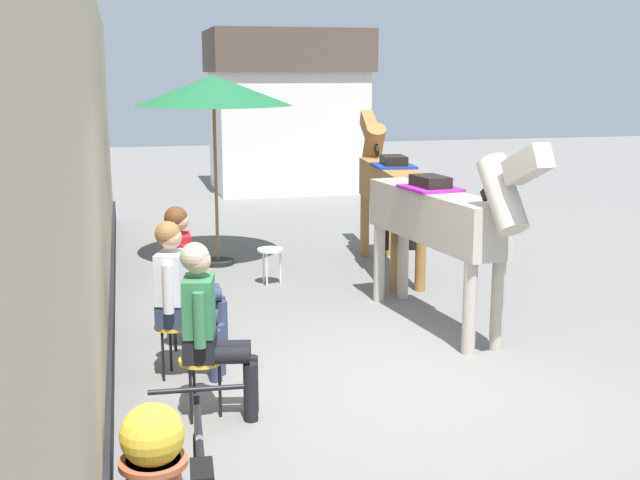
{
  "coord_description": "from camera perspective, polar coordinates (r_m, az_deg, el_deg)",
  "views": [
    {
      "loc": [
        -2.2,
        -6.12,
        2.64
      ],
      "look_at": [
        -0.4,
        1.2,
        1.05
      ],
      "focal_mm": 45.26,
      "sensor_mm": 36.0,
      "label": 1
    }
  ],
  "objects": [
    {
      "name": "saddled_horse_far",
      "position": [
        10.72,
        4.91,
        3.92
      ],
      "size": [
        0.66,
        2.99,
        2.06
      ],
      "color": "#9E6B38",
      "rests_on": "ground_plane"
    },
    {
      "name": "seated_visitor_middle",
      "position": [
        7.05,
        -9.89,
        -3.6
      ],
      "size": [
        0.61,
        0.49,
        1.39
      ],
      "color": "gold",
      "rests_on": "ground_plane"
    },
    {
      "name": "cafe_parasol",
      "position": [
        10.98,
        -7.54,
        10.36
      ],
      "size": [
        2.1,
        2.1,
        2.58
      ],
      "color": "black",
      "rests_on": "ground_plane"
    },
    {
      "name": "pub_facade_wall",
      "position": [
        7.71,
        -16.28,
        3.21
      ],
      "size": [
        0.34,
        14.0,
        3.4
      ],
      "color": "#CCB793",
      "rests_on": "ground_plane"
    },
    {
      "name": "seated_visitor_near",
      "position": [
        6.19,
        -7.92,
        -5.72
      ],
      "size": [
        0.61,
        0.48,
        1.39
      ],
      "color": "gold",
      "rests_on": "ground_plane"
    },
    {
      "name": "spare_stool_white",
      "position": [
        10.09,
        -3.55,
        -0.94
      ],
      "size": [
        0.32,
        0.32,
        0.46
      ],
      "color": "white",
      "rests_on": "ground_plane"
    },
    {
      "name": "ground_plane",
      "position": [
        9.75,
        -0.24,
        -3.81
      ],
      "size": [
        40.0,
        40.0,
        0.0
      ],
      "primitive_type": "plane",
      "color": "slate"
    },
    {
      "name": "seated_visitor_far",
      "position": [
        7.82,
        -9.4,
        -2.05
      ],
      "size": [
        0.61,
        0.49,
        1.39
      ],
      "color": "#194C99",
      "rests_on": "ground_plane"
    },
    {
      "name": "saddled_horse_near",
      "position": [
        8.35,
        8.52,
        1.55
      ],
      "size": [
        0.74,
        2.99,
        2.06
      ],
      "color": "#B2A899",
      "rests_on": "ground_plane"
    },
    {
      "name": "distant_cottage",
      "position": [
        18.13,
        -2.38,
        9.24
      ],
      "size": [
        3.4,
        2.6,
        3.5
      ],
      "color": "silver",
      "rests_on": "ground_plane"
    },
    {
      "name": "flower_planter_near",
      "position": [
        5.25,
        -11.73,
        -14.4
      ],
      "size": [
        0.43,
        0.43,
        0.64
      ],
      "color": "#A85638",
      "rests_on": "ground_plane"
    }
  ]
}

